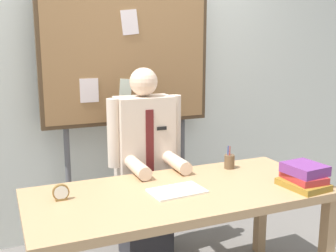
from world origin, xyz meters
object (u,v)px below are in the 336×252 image
(desk_clock, at_px, (61,193))
(pen_holder, at_px, (229,161))
(book_stack, at_px, (304,176))
(bulletin_board, at_px, (127,58))
(person, at_px, (145,173))
(open_notebook, at_px, (177,191))
(desk, at_px, (180,203))

(desk_clock, distance_m, pen_holder, 1.17)
(book_stack, bearing_deg, pen_holder, 113.86)
(bulletin_board, bearing_deg, person, -89.96)
(pen_holder, bearing_deg, person, 143.62)
(person, bearing_deg, book_stack, -50.35)
(bulletin_board, distance_m, open_notebook, 1.24)
(desk, relative_size, pen_holder, 11.13)
(person, height_order, open_notebook, person)
(book_stack, relative_size, pen_holder, 1.78)
(desk, height_order, desk_clock, desk_clock)
(book_stack, relative_size, open_notebook, 0.91)
(desk, bearing_deg, book_stack, -18.73)
(book_stack, bearing_deg, open_notebook, 163.43)
(bulletin_board, height_order, desk_clock, bulletin_board)
(person, bearing_deg, open_notebook, -92.79)
(open_notebook, height_order, pen_holder, pen_holder)
(bulletin_board, height_order, open_notebook, bulletin_board)
(bulletin_board, height_order, pen_holder, bulletin_board)
(person, xyz_separation_m, pen_holder, (0.49, -0.36, 0.13))
(bulletin_board, relative_size, pen_holder, 12.78)
(desk, relative_size, open_notebook, 5.69)
(desk, bearing_deg, desk_clock, 170.11)
(open_notebook, bearing_deg, desk, 33.04)
(open_notebook, bearing_deg, desk_clock, 167.92)
(bulletin_board, bearing_deg, open_notebook, -91.74)
(desk_clock, bearing_deg, desk, -9.89)
(book_stack, bearing_deg, person, 129.65)
(person, xyz_separation_m, book_stack, (0.70, -0.85, 0.14))
(bulletin_board, xyz_separation_m, book_stack, (0.70, -1.22, -0.67))
(bulletin_board, height_order, book_stack, bulletin_board)
(desk, relative_size, book_stack, 6.24)
(desk, distance_m, book_stack, 0.76)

